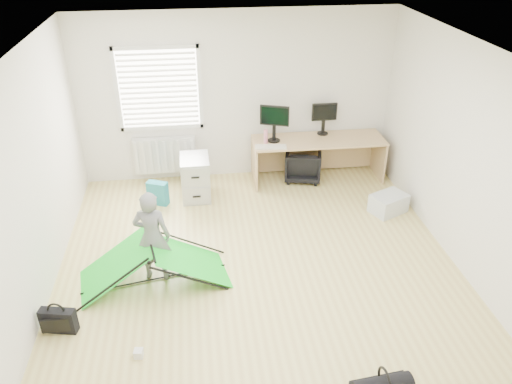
{
  "coord_description": "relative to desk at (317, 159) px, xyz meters",
  "views": [
    {
      "loc": [
        -0.68,
        -4.83,
        3.96
      ],
      "look_at": [
        0.0,
        0.4,
        0.95
      ],
      "focal_mm": 35.0,
      "sensor_mm": 36.0,
      "label": 1
    }
  ],
  "objects": [
    {
      "name": "ground",
      "position": [
        -1.28,
        -2.36,
        -0.36
      ],
      "size": [
        5.5,
        5.5,
        0.0
      ],
      "primitive_type": "plane",
      "color": "tan",
      "rests_on": "ground"
    },
    {
      "name": "back_wall",
      "position": [
        -1.28,
        0.39,
        0.99
      ],
      "size": [
        5.0,
        0.02,
        2.7
      ],
      "primitive_type": "cube",
      "color": "silver",
      "rests_on": "ground"
    },
    {
      "name": "window",
      "position": [
        -2.48,
        0.35,
        1.19
      ],
      "size": [
        1.2,
        0.06,
        1.2
      ],
      "primitive_type": "cube",
      "color": "silver",
      "rests_on": "back_wall"
    },
    {
      "name": "radiator",
      "position": [
        -2.48,
        0.31,
        0.09
      ],
      "size": [
        1.0,
        0.12,
        0.6
      ],
      "primitive_type": "cube",
      "color": "silver",
      "rests_on": "back_wall"
    },
    {
      "name": "desk",
      "position": [
        0.0,
        0.0,
        0.0
      ],
      "size": [
        2.13,
        0.69,
        0.72
      ],
      "primitive_type": "cube",
      "rotation": [
        0.0,
        0.0,
        -0.01
      ],
      "color": "tan",
      "rests_on": "ground"
    },
    {
      "name": "filing_cabinet",
      "position": [
        -2.01,
        -0.33,
        -0.03
      ],
      "size": [
        0.44,
        0.58,
        0.67
      ],
      "primitive_type": "cube",
      "rotation": [
        0.0,
        0.0,
        0.01
      ],
      "color": "#B0B2B6",
      "rests_on": "ground"
    },
    {
      "name": "monitor_left",
      "position": [
        -0.73,
        0.03,
        0.58
      ],
      "size": [
        0.46,
        0.25,
        0.44
      ],
      "primitive_type": "cube",
      "rotation": [
        0.0,
        0.0,
        -0.34
      ],
      "color": "black",
      "rests_on": "desk"
    },
    {
      "name": "monitor_right",
      "position": [
        0.11,
        0.21,
        0.56
      ],
      "size": [
        0.41,
        0.09,
        0.39
      ],
      "primitive_type": "cube",
      "rotation": [
        0.0,
        0.0,
        0.01
      ],
      "color": "black",
      "rests_on": "desk"
    },
    {
      "name": "keyboard",
      "position": [
        -0.82,
        -0.22,
        0.37
      ],
      "size": [
        0.51,
        0.22,
        0.02
      ],
      "primitive_type": "cube",
      "rotation": [
        0.0,
        0.0,
        -0.11
      ],
      "color": "beige",
      "rests_on": "desk"
    },
    {
      "name": "thermos",
      "position": [
        -0.87,
        -0.03,
        0.48
      ],
      "size": [
        0.07,
        0.07,
        0.23
      ],
      "primitive_type": "cylinder",
      "rotation": [
        0.0,
        0.0,
        -0.19
      ],
      "color": "#CB7188",
      "rests_on": "desk"
    },
    {
      "name": "office_chair",
      "position": [
        -0.23,
        0.04,
        -0.09
      ],
      "size": [
        0.7,
        0.71,
        0.54
      ],
      "primitive_type": "imported",
      "rotation": [
        0.0,
        0.0,
        2.91
      ],
      "color": "black",
      "rests_on": "ground"
    },
    {
      "name": "person",
      "position": [
        -2.54,
        -2.24,
        0.23
      ],
      "size": [
        0.48,
        0.36,
        1.19
      ],
      "primitive_type": "imported",
      "rotation": [
        0.0,
        0.0,
        2.97
      ],
      "color": "slate",
      "rests_on": "ground"
    },
    {
      "name": "kite",
      "position": [
        -2.57,
        -2.31,
        -0.09
      ],
      "size": [
        1.87,
        1.09,
        0.55
      ],
      "primitive_type": null,
      "rotation": [
        0.0,
        0.0,
        0.19
      ],
      "color": "#14D427",
      "rests_on": "ground"
    },
    {
      "name": "storage_crate",
      "position": [
        0.82,
        -1.15,
        -0.22
      ],
      "size": [
        0.61,
        0.53,
        0.28
      ],
      "primitive_type": "cube",
      "rotation": [
        0.0,
        0.0,
        0.43
      ],
      "color": "#B8BFC1",
      "rests_on": "ground"
    },
    {
      "name": "tote_bag",
      "position": [
        -2.59,
        -0.47,
        -0.18
      ],
      "size": [
        0.34,
        0.25,
        0.37
      ],
      "primitive_type": "cube",
      "rotation": [
        0.0,
        0.0,
        -0.42
      ],
      "color": "teal",
      "rests_on": "ground"
    },
    {
      "name": "laptop_bag",
      "position": [
        -3.54,
        -3.03,
        -0.22
      ],
      "size": [
        0.4,
        0.19,
        0.29
      ],
      "primitive_type": "cube",
      "rotation": [
        0.0,
        0.0,
        -0.22
      ],
      "color": "black",
      "rests_on": "ground"
    },
    {
      "name": "white_box",
      "position": [
        -2.68,
        -3.5,
        -0.32
      ],
      "size": [
        0.1,
        0.1,
        0.09
      ],
      "primitive_type": "cube",
      "rotation": [
        0.0,
        0.0,
        -0.13
      ],
      "color": "silver",
      "rests_on": "ground"
    }
  ]
}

